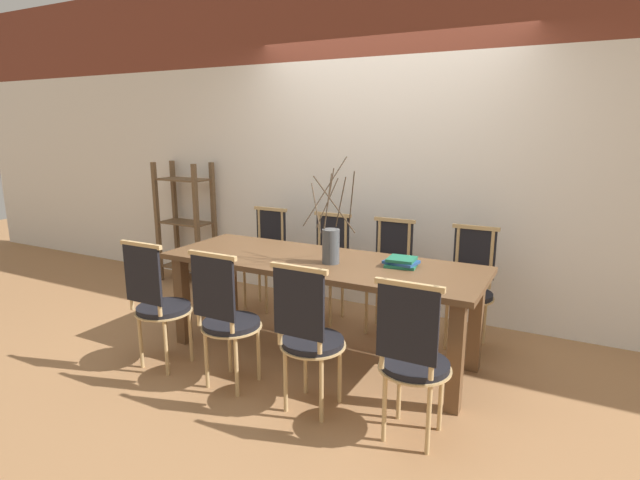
% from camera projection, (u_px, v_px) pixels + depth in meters
% --- Properties ---
extents(ground_plane, '(16.00, 16.00, 0.00)m').
position_uv_depth(ground_plane, '(320.00, 355.00, 3.85)').
color(ground_plane, '#9E7047').
extents(wall_rear, '(12.00, 0.06, 3.20)m').
position_uv_depth(wall_rear, '(383.00, 140.00, 4.55)').
color(wall_rear, white).
rests_on(wall_rear, ground_plane).
extents(dining_table, '(2.39, 0.82, 0.76)m').
position_uv_depth(dining_table, '(320.00, 274.00, 3.70)').
color(dining_table, brown).
rests_on(dining_table, ground_plane).
extents(chair_near_leftend, '(0.40, 0.40, 0.96)m').
position_uv_depth(chair_near_leftend, '(158.00, 301.00, 3.54)').
color(chair_near_leftend, black).
rests_on(chair_near_leftend, ground_plane).
extents(chair_near_left, '(0.40, 0.40, 0.96)m').
position_uv_depth(chair_near_left, '(226.00, 316.00, 3.26)').
color(chair_near_left, black).
rests_on(chair_near_left, ground_plane).
extents(chair_near_center, '(0.40, 0.40, 0.96)m').
position_uv_depth(chair_near_center, '(309.00, 334.00, 2.98)').
color(chair_near_center, black).
rests_on(chair_near_center, ground_plane).
extents(chair_near_right, '(0.40, 0.40, 0.96)m').
position_uv_depth(chair_near_right, '(412.00, 356.00, 2.69)').
color(chair_near_right, black).
rests_on(chair_near_right, ground_plane).
extents(chair_far_leftend, '(0.40, 0.40, 0.96)m').
position_uv_depth(chair_far_leftend, '(265.00, 255.00, 4.79)').
color(chair_far_leftend, black).
rests_on(chair_far_leftend, ground_plane).
extents(chair_far_left, '(0.40, 0.40, 0.96)m').
position_uv_depth(chair_far_left, '(327.00, 264.00, 4.49)').
color(chair_far_left, black).
rests_on(chair_far_left, ground_plane).
extents(chair_far_center, '(0.40, 0.40, 0.96)m').
position_uv_depth(chair_far_center, '(389.00, 273.00, 4.22)').
color(chair_far_center, black).
rests_on(chair_far_center, ground_plane).
extents(chair_far_right, '(0.40, 0.40, 0.96)m').
position_uv_depth(chair_far_right, '(469.00, 284.00, 3.92)').
color(chair_far_right, black).
rests_on(chair_far_right, ground_plane).
extents(vase_centerpiece, '(0.44, 0.44, 0.75)m').
position_uv_depth(vase_centerpiece, '(331.00, 244.00, 3.56)').
color(vase_centerpiece, '#4C5156').
rests_on(vase_centerpiece, dining_table).
extents(book_stack, '(0.24, 0.21, 0.06)m').
position_uv_depth(book_stack, '(401.00, 262.00, 3.50)').
color(book_stack, '#1E6B4C').
rests_on(book_stack, dining_table).
extents(shelving_rack, '(0.62, 0.33, 1.34)m').
position_uv_depth(shelving_rack, '(186.00, 223.00, 5.58)').
color(shelving_rack, brown).
rests_on(shelving_rack, ground_plane).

